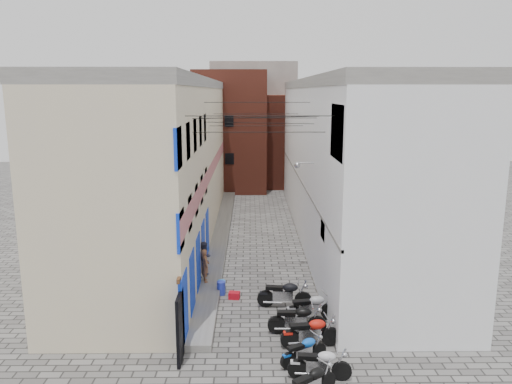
{
  "coord_description": "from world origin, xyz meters",
  "views": [
    {
      "loc": [
        -0.32,
        -14.8,
        8.3
      ],
      "look_at": [
        -0.03,
        11.45,
        3.0
      ],
      "focal_mm": 35.0,
      "sensor_mm": 36.0,
      "label": 1
    }
  ],
  "objects_px": {
    "person_b": "(205,259)",
    "red_crate": "(234,295)",
    "motorcycle_c": "(304,349)",
    "motorcycle_g": "(284,293)",
    "person_a": "(205,265)",
    "motorcycle_e": "(297,318)",
    "water_jug_far": "(221,286)",
    "motorcycle_b": "(320,362)",
    "motorcycle_d": "(311,331)",
    "water_jug_near": "(221,288)",
    "motorcycle_f": "(311,306)",
    "motorcycle_a": "(311,381)"
  },
  "relations": [
    {
      "from": "person_a",
      "to": "water_jug_far",
      "type": "height_order",
      "value": "person_a"
    },
    {
      "from": "motorcycle_a",
      "to": "water_jug_near",
      "type": "distance_m",
      "value": 7.78
    },
    {
      "from": "motorcycle_c",
      "to": "motorcycle_d",
      "type": "xyz_separation_m",
      "value": [
        0.33,
        1.03,
        0.1
      ]
    },
    {
      "from": "motorcycle_f",
      "to": "red_crate",
      "type": "xyz_separation_m",
      "value": [
        -2.89,
        2.04,
        -0.44
      ]
    },
    {
      "from": "motorcycle_c",
      "to": "motorcycle_a",
      "type": "bearing_deg",
      "value": -28.96
    },
    {
      "from": "motorcycle_e",
      "to": "motorcycle_f",
      "type": "relative_size",
      "value": 1.02
    },
    {
      "from": "motorcycle_e",
      "to": "person_b",
      "type": "distance_m",
      "value": 6.17
    },
    {
      "from": "person_b",
      "to": "motorcycle_e",
      "type": "bearing_deg",
      "value": -113.78
    },
    {
      "from": "motorcycle_e",
      "to": "person_b",
      "type": "xyz_separation_m",
      "value": [
        -3.64,
        4.96,
        0.44
      ]
    },
    {
      "from": "motorcycle_g",
      "to": "water_jug_near",
      "type": "height_order",
      "value": "motorcycle_g"
    },
    {
      "from": "motorcycle_c",
      "to": "motorcycle_d",
      "type": "distance_m",
      "value": 1.09
    },
    {
      "from": "motorcycle_c",
      "to": "red_crate",
      "type": "bearing_deg",
      "value": 175.29
    },
    {
      "from": "person_b",
      "to": "red_crate",
      "type": "xyz_separation_m",
      "value": [
        1.36,
        -1.93,
        -0.9
      ]
    },
    {
      "from": "motorcycle_b",
      "to": "motorcycle_d",
      "type": "height_order",
      "value": "motorcycle_d"
    },
    {
      "from": "motorcycle_g",
      "to": "red_crate",
      "type": "distance_m",
      "value": 2.23
    },
    {
      "from": "motorcycle_e",
      "to": "motorcycle_g",
      "type": "height_order",
      "value": "motorcycle_g"
    },
    {
      "from": "person_a",
      "to": "motorcycle_f",
      "type": "bearing_deg",
      "value": -143.45
    },
    {
      "from": "motorcycle_e",
      "to": "person_b",
      "type": "bearing_deg",
      "value": -142.31
    },
    {
      "from": "motorcycle_e",
      "to": "water_jug_near",
      "type": "xyz_separation_m",
      "value": [
        -2.84,
        3.47,
        -0.31
      ]
    },
    {
      "from": "motorcycle_d",
      "to": "motorcycle_f",
      "type": "xyz_separation_m",
      "value": [
        0.25,
        1.92,
        -0.0
      ]
    },
    {
      "from": "motorcycle_e",
      "to": "water_jug_near",
      "type": "height_order",
      "value": "motorcycle_e"
    },
    {
      "from": "motorcycle_b",
      "to": "motorcycle_c",
      "type": "height_order",
      "value": "motorcycle_b"
    },
    {
      "from": "water_jug_near",
      "to": "motorcycle_e",
      "type": "bearing_deg",
      "value": -50.73
    },
    {
      "from": "water_jug_near",
      "to": "water_jug_far",
      "type": "bearing_deg",
      "value": 90.0
    },
    {
      "from": "motorcycle_g",
      "to": "person_a",
      "type": "bearing_deg",
      "value": -117.15
    },
    {
      "from": "water_jug_near",
      "to": "red_crate",
      "type": "bearing_deg",
      "value": -37.9
    },
    {
      "from": "water_jug_far",
      "to": "red_crate",
      "type": "height_order",
      "value": "water_jug_far"
    },
    {
      "from": "motorcycle_a",
      "to": "motorcycle_g",
      "type": "distance_m",
      "value": 5.91
    },
    {
      "from": "red_crate",
      "to": "motorcycle_d",
      "type": "bearing_deg",
      "value": -56.26
    },
    {
      "from": "motorcycle_e",
      "to": "person_a",
      "type": "height_order",
      "value": "person_a"
    },
    {
      "from": "motorcycle_e",
      "to": "person_a",
      "type": "xyz_separation_m",
      "value": [
        -3.56,
        4.3,
        0.38
      ]
    },
    {
      "from": "person_a",
      "to": "water_jug_far",
      "type": "relative_size",
      "value": 2.75
    },
    {
      "from": "person_a",
      "to": "water_jug_far",
      "type": "bearing_deg",
      "value": -145.77
    },
    {
      "from": "person_a",
      "to": "red_crate",
      "type": "distance_m",
      "value": 1.98
    },
    {
      "from": "motorcycle_b",
      "to": "person_a",
      "type": "relative_size",
      "value": 1.3
    },
    {
      "from": "motorcycle_c",
      "to": "person_b",
      "type": "xyz_separation_m",
      "value": [
        -3.67,
        6.91,
        0.55
      ]
    },
    {
      "from": "motorcycle_e",
      "to": "red_crate",
      "type": "xyz_separation_m",
      "value": [
        -2.28,
        3.04,
        -0.45
      ]
    },
    {
      "from": "motorcycle_b",
      "to": "water_jug_near",
      "type": "height_order",
      "value": "motorcycle_b"
    },
    {
      "from": "motorcycle_b",
      "to": "motorcycle_e",
      "type": "bearing_deg",
      "value": -166.01
    },
    {
      "from": "person_a",
      "to": "motorcycle_g",
      "type": "bearing_deg",
      "value": -138.49
    },
    {
      "from": "motorcycle_g",
      "to": "motorcycle_a",
      "type": "bearing_deg",
      "value": 9.59
    },
    {
      "from": "person_b",
      "to": "water_jug_far",
      "type": "relative_size",
      "value": 2.99
    },
    {
      "from": "person_a",
      "to": "motorcycle_b",
      "type": "bearing_deg",
      "value": -165.97
    },
    {
      "from": "water_jug_far",
      "to": "motorcycle_f",
      "type": "bearing_deg",
      "value": -37.84
    },
    {
      "from": "motorcycle_d",
      "to": "water_jug_near",
      "type": "relative_size",
      "value": 3.59
    },
    {
      "from": "motorcycle_c",
      "to": "water_jug_near",
      "type": "xyz_separation_m",
      "value": [
        -2.87,
        5.42,
        -0.21
      ]
    },
    {
      "from": "person_a",
      "to": "water_jug_far",
      "type": "xyz_separation_m",
      "value": [
        0.72,
        -0.62,
        -0.71
      ]
    },
    {
      "from": "red_crate",
      "to": "motorcycle_e",
      "type": "bearing_deg",
      "value": -53.09
    },
    {
      "from": "motorcycle_g",
      "to": "person_b",
      "type": "xyz_separation_m",
      "value": [
        -3.34,
        2.81,
        0.42
      ]
    },
    {
      "from": "motorcycle_f",
      "to": "person_a",
      "type": "height_order",
      "value": "person_a"
    }
  ]
}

